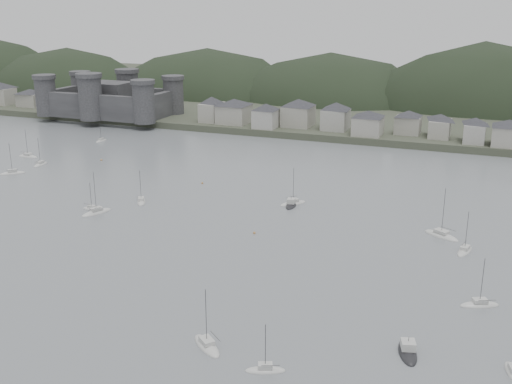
% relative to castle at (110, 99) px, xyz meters
% --- Properties ---
extents(ground, '(900.00, 900.00, 0.00)m').
position_rel_castle_xyz_m(ground, '(120.00, -179.80, -10.96)').
color(ground, slate).
rests_on(ground, ground).
extents(far_shore_land, '(900.00, 250.00, 3.00)m').
position_rel_castle_xyz_m(far_shore_land, '(120.00, 115.20, -9.46)').
color(far_shore_land, '#383D2D').
rests_on(far_shore_land, ground).
extents(forested_ridge, '(851.55, 103.94, 102.57)m').
position_rel_castle_xyz_m(forested_ridge, '(124.83, 89.60, -22.25)').
color(forested_ridge, black).
rests_on(forested_ridge, ground).
extents(castle, '(66.00, 43.00, 20.00)m').
position_rel_castle_xyz_m(castle, '(0.00, 0.00, 0.00)').
color(castle, '#323235').
rests_on(castle, far_shore_land).
extents(waterfront_town, '(451.48, 28.46, 12.92)m').
position_rel_castle_xyz_m(waterfront_town, '(170.59, 3.54, -2.30)').
color(waterfront_town, '#9F9D91').
rests_on(waterfront_town, far_shore_land).
extents(moored_fleet, '(232.00, 173.10, 13.71)m').
position_rel_castle_xyz_m(moored_fleet, '(108.03, -116.58, -10.79)').
color(moored_fleet, silver).
rests_on(moored_fleet, ground).
extents(motor_launch_near, '(5.19, 8.72, 3.96)m').
position_rel_castle_xyz_m(motor_launch_near, '(170.21, -162.34, -10.68)').
color(motor_launch_near, black).
rests_on(motor_launch_near, ground).
extents(motor_launch_far, '(3.66, 7.96, 3.84)m').
position_rel_castle_xyz_m(motor_launch_far, '(127.33, -95.69, -10.67)').
color(motor_launch_far, black).
rests_on(motor_launch_far, ground).
extents(mooring_buoys, '(181.16, 117.61, 0.70)m').
position_rel_castle_xyz_m(mooring_buoys, '(126.18, -115.99, -10.81)').
color(mooring_buoys, '#AE773A').
rests_on(mooring_buoys, ground).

